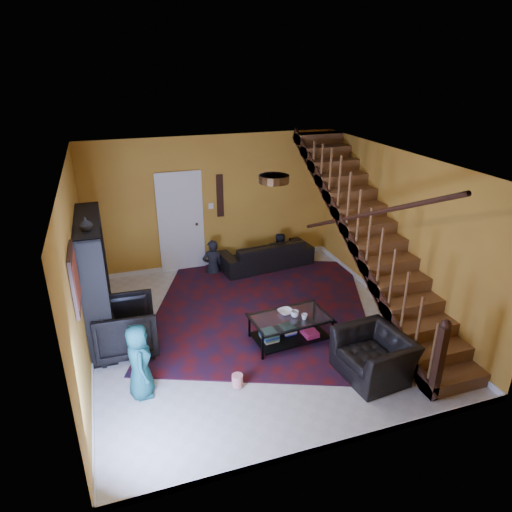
{
  "coord_description": "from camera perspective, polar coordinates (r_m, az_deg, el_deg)",
  "views": [
    {
      "loc": [
        -2.07,
        -6.23,
        4.16
      ],
      "look_at": [
        0.16,
        0.4,
        1.14
      ],
      "focal_mm": 32.0,
      "sensor_mm": 36.0,
      "label": 1
    }
  ],
  "objects": [
    {
      "name": "wall_hanging",
      "position": [
        9.59,
        -4.53,
        7.51
      ],
      "size": [
        0.14,
        0.03,
        0.9
      ],
      "primitive_type": "cube",
      "color": "black",
      "rests_on": "room"
    },
    {
      "name": "vase",
      "position": [
        6.67,
        -20.54,
        3.79
      ],
      "size": [
        0.18,
        0.18,
        0.19
      ],
      "primitive_type": "imported",
      "color": "#999999",
      "rests_on": "bookshelf"
    },
    {
      "name": "ceiling_fixture",
      "position": [
        5.98,
        2.25,
        9.6
      ],
      "size": [
        0.4,
        0.4,
        0.1
      ],
      "primitive_type": "cylinder",
      "color": "#3F2814",
      "rests_on": "room"
    },
    {
      "name": "room",
      "position": [
        8.64,
        -11.47,
        -5.56
      ],
      "size": [
        5.5,
        5.5,
        5.5
      ],
      "color": "gold",
      "rests_on": "ground"
    },
    {
      "name": "framed_picture",
      "position": [
        5.87,
        -21.74,
        -2.66
      ],
      "size": [
        0.04,
        0.74,
        0.74
      ],
      "primitive_type": "cube",
      "color": "maroon",
      "rests_on": "room"
    },
    {
      "name": "person_adult_b",
      "position": [
        10.08,
        2.82,
        -0.25
      ],
      "size": [
        0.57,
        0.44,
        1.16
      ],
      "primitive_type": "imported",
      "rotation": [
        0.0,
        0.0,
        3.15
      ],
      "color": "black",
      "rests_on": "sofa"
    },
    {
      "name": "door",
      "position": [
        9.59,
        -9.36,
        3.96
      ],
      "size": [
        0.82,
        0.05,
        2.05
      ],
      "primitive_type": "cube",
      "color": "silver",
      "rests_on": "floor"
    },
    {
      "name": "cup_a",
      "position": [
        7.19,
        4.87,
        -7.23
      ],
      "size": [
        0.16,
        0.16,
        0.1
      ],
      "primitive_type": "imported",
      "rotation": [
        0.0,
        0.0,
        0.28
      ],
      "color": "#999999",
      "rests_on": "coffee_table"
    },
    {
      "name": "armchair_left",
      "position": [
        7.29,
        -15.89,
        -8.56
      ],
      "size": [
        0.95,
        0.92,
        0.83
      ],
      "primitive_type": "imported",
      "rotation": [
        0.0,
        0.0,
        1.53
      ],
      "color": "black",
      "rests_on": "floor"
    },
    {
      "name": "person_adult_a",
      "position": [
        9.67,
        -5.42,
        -1.3
      ],
      "size": [
        0.44,
        0.29,
        1.18
      ],
      "primitive_type": "imported",
      "rotation": [
        0.0,
        0.0,
        3.12
      ],
      "color": "black",
      "rests_on": "sofa"
    },
    {
      "name": "rug",
      "position": [
        8.36,
        0.64,
        -6.41
      ],
      "size": [
        5.01,
        5.3,
        0.02
      ],
      "primitive_type": "cube",
      "rotation": [
        0.0,
        0.0,
        -0.38
      ],
      "color": "#470C0D",
      "rests_on": "floor"
    },
    {
      "name": "armchair_right",
      "position": [
        6.79,
        14.5,
        -11.95
      ],
      "size": [
        0.97,
        1.08,
        0.65
      ],
      "primitive_type": "imported",
      "rotation": [
        0.0,
        0.0,
        -1.47
      ],
      "color": "black",
      "rests_on": "floor"
    },
    {
      "name": "staircase",
      "position": [
        8.0,
        14.4,
        2.41
      ],
      "size": [
        0.95,
        5.02,
        3.18
      ],
      "color": "brown",
      "rests_on": "floor"
    },
    {
      "name": "sofa",
      "position": [
        9.87,
        1.24,
        0.28
      ],
      "size": [
        2.09,
        1.02,
        0.59
      ],
      "primitive_type": "imported",
      "rotation": [
        0.0,
        0.0,
        3.26
      ],
      "color": "black",
      "rests_on": "floor"
    },
    {
      "name": "bowl",
      "position": [
        7.28,
        3.71,
        -6.98
      ],
      "size": [
        0.27,
        0.27,
        0.06
      ],
      "primitive_type": "imported",
      "rotation": [
        0.0,
        0.0,
        0.15
      ],
      "color": "#999999",
      "rests_on": "coffee_table"
    },
    {
      "name": "cup_b",
      "position": [
        7.15,
        6.07,
        -7.56
      ],
      "size": [
        0.12,
        0.12,
        0.09
      ],
      "primitive_type": "imported",
      "rotation": [
        0.0,
        0.0,
        -0.37
      ],
      "color": "#999999",
      "rests_on": "coffee_table"
    },
    {
      "name": "bookshelf",
      "position": [
        7.55,
        -19.32,
        -3.1
      ],
      "size": [
        0.35,
        1.8,
        2.0
      ],
      "color": "black",
      "rests_on": "floor"
    },
    {
      "name": "popcorn_bucket",
      "position": [
        6.49,
        -2.34,
        -15.28
      ],
      "size": [
        0.19,
        0.19,
        0.18
      ],
      "primitive_type": "cylinder",
      "rotation": [
        0.0,
        0.0,
        0.23
      ],
      "color": "red",
      "rests_on": "rug"
    },
    {
      "name": "person_child",
      "position": [
        6.3,
        -14.38,
        -12.63
      ],
      "size": [
        0.34,
        0.53,
        1.07
      ],
      "primitive_type": "imported",
      "rotation": [
        0.0,
        0.0,
        1.58
      ],
      "color": "#1A5D62",
      "rests_on": "armchair_left"
    },
    {
      "name": "floor",
      "position": [
        7.77,
        -0.18,
        -8.99
      ],
      "size": [
        5.5,
        5.5,
        0.0
      ],
      "primitive_type": "plane",
      "color": "beige",
      "rests_on": "ground"
    },
    {
      "name": "coffee_table",
      "position": [
        7.31,
        4.27,
        -8.92
      ],
      "size": [
        1.26,
        0.8,
        0.46
      ],
      "rotation": [
        0.0,
        0.0,
        0.08
      ],
      "color": "black",
      "rests_on": "floor"
    }
  ]
}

